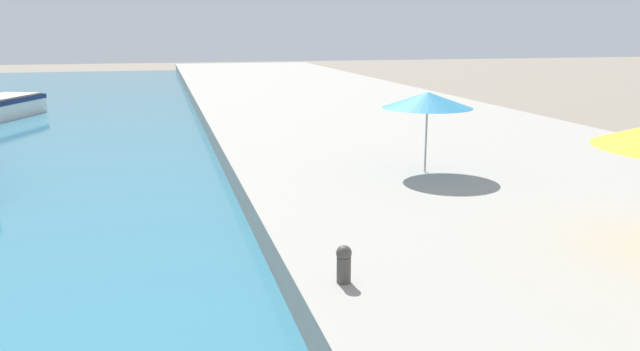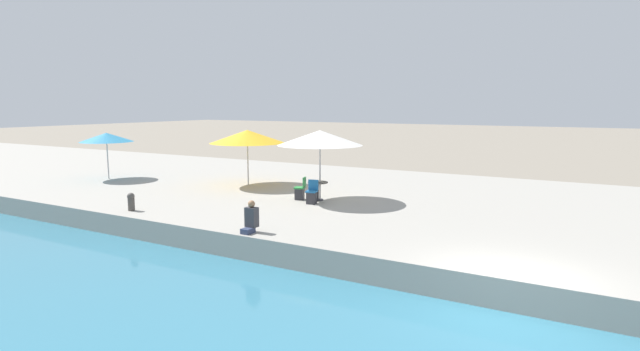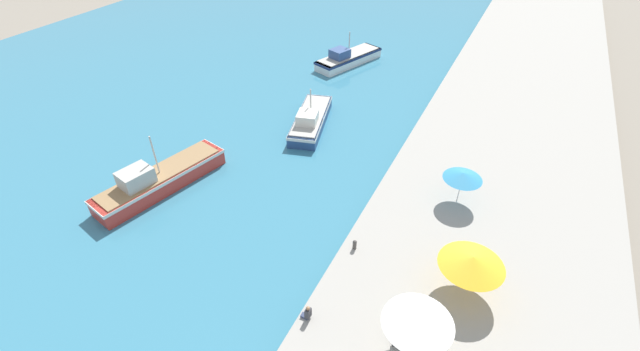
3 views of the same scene
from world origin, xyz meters
name	(u,v)px [view 1 (image 1 of 3)]	position (x,y,z in m)	size (l,w,h in m)	color
quay_promenade	(346,112)	(8.00, 37.00, 0.39)	(16.00, 90.00, 0.78)	#A39E93
cafe_umbrella_striped	(428,100)	(5.47, 20.39, 2.91)	(2.62, 2.62, 2.36)	#B7B7B7
mooring_bollard	(344,263)	(0.79, 13.06, 1.13)	(0.26, 0.26, 0.65)	#4C4742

